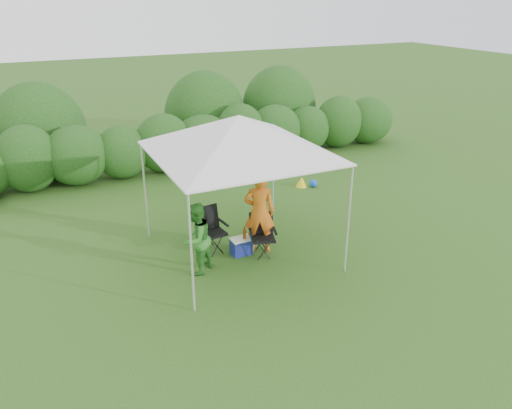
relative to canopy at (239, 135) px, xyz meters
name	(u,v)px	position (x,y,z in m)	size (l,w,h in m)	color
ground	(251,264)	(0.00, -0.50, -2.46)	(70.00, 70.00, 0.00)	#345E1D
hedge	(168,144)	(0.12, 5.50, -1.64)	(16.12, 1.53, 1.80)	#245019
canopy	(239,135)	(0.00, 0.00, 0.00)	(3.10, 3.10, 2.83)	silver
chair_right	(262,232)	(0.39, -0.19, -1.98)	(0.62, 0.59, 0.85)	black
chair_left	(210,226)	(-0.50, 0.41, -1.95)	(0.61, 0.56, 0.91)	black
man	(259,212)	(0.39, -0.06, -1.61)	(0.62, 0.41, 1.70)	orange
woman	(196,239)	(-1.03, -0.33, -1.77)	(0.68, 0.53, 1.39)	#327F29
cooler	(241,246)	(-0.01, -0.04, -2.29)	(0.42, 0.32, 0.35)	navy
bottle	(245,233)	(0.05, -0.08, -1.98)	(0.07, 0.07, 0.27)	#592D0C
lawn_toy	(305,182)	(3.08, 2.68, -2.34)	(0.53, 0.44, 0.27)	yellow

